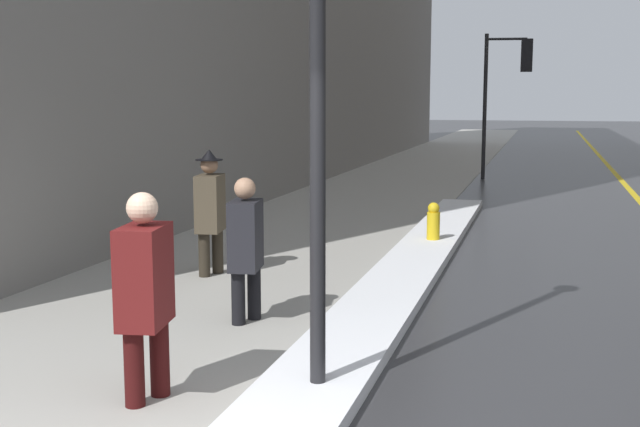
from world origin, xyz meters
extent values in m
cube|color=#9E9B93|center=(-2.00, 15.00, 0.01)|extent=(4.00, 80.00, 0.01)
cube|color=gold|center=(4.00, 15.00, 0.00)|extent=(0.16, 80.00, 0.00)
cube|color=white|center=(0.25, 5.94, 0.06)|extent=(0.83, 14.12, 0.12)
cylinder|color=black|center=(0.30, 1.45, 2.40)|extent=(0.12, 0.12, 4.81)
cylinder|color=black|center=(0.23, 18.86, 2.03)|extent=(0.11, 0.11, 4.05)
cylinder|color=black|center=(0.78, 18.93, 3.90)|extent=(1.10, 0.21, 0.07)
cube|color=black|center=(1.32, 19.00, 3.45)|extent=(0.32, 0.24, 0.90)
sphere|color=red|center=(1.31, 19.12, 3.74)|extent=(0.19, 0.19, 0.19)
sphere|color=orange|center=(1.31, 19.12, 3.45)|extent=(0.19, 0.19, 0.19)
sphere|color=green|center=(1.31, 19.12, 3.16)|extent=(0.19, 0.19, 0.19)
cylinder|color=#340C0C|center=(-0.87, 1.13, 0.43)|extent=(0.15, 0.15, 0.86)
cylinder|color=#340C0C|center=(-0.95, 0.87, 0.43)|extent=(0.15, 0.15, 0.86)
cube|color=#561414|center=(-0.91, 1.00, 0.98)|extent=(0.39, 0.56, 0.75)
sphere|color=beige|center=(-0.91, 1.00, 1.49)|extent=(0.23, 0.23, 0.23)
cylinder|color=black|center=(-0.93, 3.35, 0.40)|extent=(0.14, 0.14, 0.80)
cylinder|color=black|center=(-1.01, 3.12, 0.40)|extent=(0.14, 0.14, 0.80)
cube|color=black|center=(-0.97, 3.23, 0.91)|extent=(0.36, 0.52, 0.70)
sphere|color=tan|center=(-0.97, 3.23, 1.39)|extent=(0.22, 0.22, 0.22)
cube|color=black|center=(-1.02, 3.57, 0.76)|extent=(0.13, 0.23, 0.28)
cylinder|color=#2A241B|center=(-2.16, 5.30, 0.42)|extent=(0.15, 0.15, 0.84)
cylinder|color=#2A241B|center=(-2.24, 5.05, 0.42)|extent=(0.15, 0.15, 0.84)
cube|color=#473D2D|center=(-2.20, 5.17, 0.95)|extent=(0.37, 0.55, 0.73)
sphere|color=#8C664C|center=(-2.20, 5.17, 1.45)|extent=(0.23, 0.23, 0.23)
cylinder|color=black|center=(-2.20, 5.17, 1.51)|extent=(0.35, 0.35, 0.01)
cone|color=black|center=(-2.20, 5.17, 1.58)|extent=(0.21, 0.21, 0.14)
cylinder|color=gold|center=(0.30, 7.95, 0.28)|extent=(0.20, 0.20, 0.55)
sphere|color=gold|center=(0.30, 7.95, 0.61)|extent=(0.18, 0.18, 0.18)
camera|label=1|loc=(1.92, -4.25, 2.29)|focal=45.00mm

